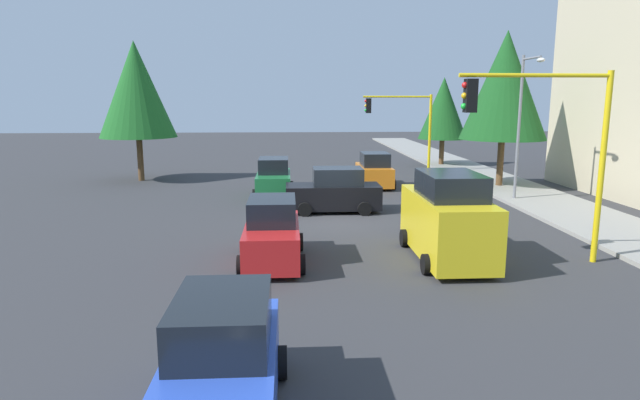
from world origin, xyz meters
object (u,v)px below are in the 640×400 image
object	(u,v)px
tree_roadside_mid	(505,86)
car_black	(334,192)
traffic_signal_far_left	(402,118)
car_orange	(374,171)
car_red	(272,234)
traffic_signal_near_left	(547,129)
car_blue	(222,367)
street_lamp_curbside	(523,112)
car_green	(274,179)
delivery_van_yellow	(447,219)
tree_opposite_side	(136,90)
tree_roadside_far	(443,108)

from	to	relation	value
tree_roadside_mid	car_black	bearing A→B (deg)	-58.79
traffic_signal_far_left	car_orange	bearing A→B (deg)	-26.82
car_orange	car_red	bearing A→B (deg)	-20.91
traffic_signal_near_left	car_red	world-z (taller)	traffic_signal_near_left
car_red	car_blue	bearing A→B (deg)	-3.67
traffic_signal_near_left	car_orange	distance (m)	15.34
car_orange	street_lamp_curbside	bearing A→B (deg)	50.50
car_red	car_green	size ratio (longest dim) A/B	0.98
tree_roadside_mid	car_black	distance (m)	12.53
street_lamp_curbside	car_red	world-z (taller)	street_lamp_curbside
traffic_signal_near_left	traffic_signal_far_left	size ratio (longest dim) A/B	1.10
traffic_signal_near_left	delivery_van_yellow	xyz separation A→B (m)	(-0.54, -2.71, -2.81)
traffic_signal_far_left	tree_opposite_side	size ratio (longest dim) A/B	0.63
car_red	car_green	bearing A→B (deg)	-178.76
car_black	traffic_signal_near_left	bearing A→B (deg)	35.08
street_lamp_curbside	tree_roadside_far	xyz separation A→B (m)	(-14.39, 0.30, -0.08)
traffic_signal_near_left	street_lamp_curbside	xyz separation A→B (m)	(-9.61, 3.48, 0.25)
street_lamp_curbside	tree_opposite_side	world-z (taller)	tree_opposite_side
street_lamp_curbside	delivery_van_yellow	world-z (taller)	street_lamp_curbside
delivery_van_yellow	car_red	world-z (taller)	delivery_van_yellow
car_black	car_green	world-z (taller)	same
traffic_signal_far_left	tree_roadside_mid	bearing A→B (deg)	36.07
tree_opposite_side	car_orange	bearing A→B (deg)	76.89
tree_roadside_mid	delivery_van_yellow	xyz separation A→B (m)	(13.46, -6.99, -4.40)
car_black	car_orange	distance (m)	7.33
tree_opposite_side	car_green	bearing A→B (deg)	54.30
traffic_signal_near_left	car_blue	size ratio (longest dim) A/B	1.39
street_lamp_curbside	car_orange	size ratio (longest dim) A/B	1.85
tree_opposite_side	tree_roadside_mid	world-z (taller)	tree_roadside_mid
tree_roadside_far	tree_roadside_mid	xyz separation A→B (m)	(10.00, 0.50, 1.42)
traffic_signal_near_left	traffic_signal_far_left	xyz separation A→B (m)	(-20.00, -0.09, -0.36)
car_red	car_blue	distance (m)	8.39
traffic_signal_far_left	car_green	xyz separation A→B (m)	(7.97, -8.32, -2.84)
delivery_van_yellow	car_blue	distance (m)	10.27
tree_roadside_far	car_green	xyz separation A→B (m)	(11.97, -12.19, -3.37)
car_black	car_blue	world-z (taller)	same
delivery_van_yellow	car_blue	xyz separation A→B (m)	(8.33, -5.99, -0.38)
tree_roadside_mid	car_red	bearing A→B (deg)	-42.83
traffic_signal_near_left	car_orange	world-z (taller)	traffic_signal_near_left
car_red	traffic_signal_near_left	bearing A→B (deg)	85.93
car_black	street_lamp_curbside	bearing A→B (deg)	100.03
traffic_signal_far_left	tree_roadside_far	bearing A→B (deg)	135.94
tree_roadside_far	car_orange	bearing A→B (deg)	-35.19
tree_opposite_side	tree_roadside_mid	bearing A→B (deg)	79.22
tree_roadside_far	car_blue	size ratio (longest dim) A/B	1.56
traffic_signal_near_left	car_red	bearing A→B (deg)	-94.07
traffic_signal_far_left	car_black	bearing A→B (deg)	-24.75
tree_roadside_far	car_red	world-z (taller)	tree_roadside_far
tree_roadside_far	car_black	world-z (taller)	tree_roadside_far
car_black	car_orange	bearing A→B (deg)	156.91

